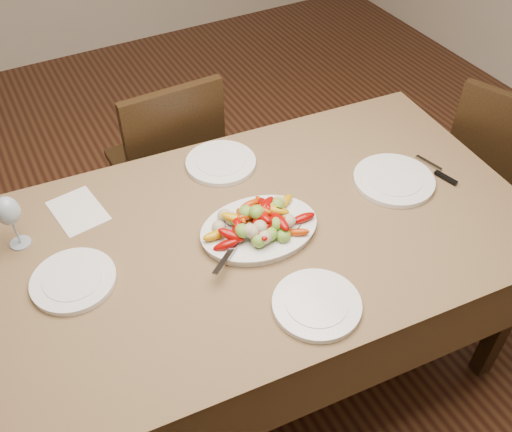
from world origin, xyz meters
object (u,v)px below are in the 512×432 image
object	(u,v)px
plate_right	(394,180)
chair_far	(164,163)
plate_far	(221,163)
wine_glass	(12,221)
chair_right	(503,173)
dining_table	(256,301)
serving_platter	(259,230)
plate_near	(317,305)
plate_left	(74,281)

from	to	relation	value
plate_right	chair_far	bearing A→B (deg)	124.39
plate_far	wine_glass	bearing A→B (deg)	-175.40
wine_glass	chair_right	bearing A→B (deg)	-7.62
chair_far	plate_right	xyz separation A→B (m)	(0.58, -0.84, 0.29)
dining_table	serving_platter	bearing A→B (deg)	-83.68
wine_glass	dining_table	bearing A→B (deg)	-23.52
dining_table	chair_far	world-z (taller)	chair_far
serving_platter	plate_right	size ratio (longest dim) A/B	1.31
plate_far	plate_near	bearing A→B (deg)	-93.32
dining_table	chair_far	distance (m)	0.83
chair_far	chair_right	xyz separation A→B (m)	(1.29, -0.78, 0.00)
dining_table	plate_left	size ratio (longest dim) A/B	7.30
dining_table	plate_far	distance (m)	0.53
dining_table	wine_glass	world-z (taller)	wine_glass
plate_left	plate_right	distance (m)	1.13
plate_near	plate_left	bearing A→B (deg)	144.60
plate_left	plate_far	distance (m)	0.70
wine_glass	chair_far	bearing A→B (deg)	38.15
plate_right	serving_platter	bearing A→B (deg)	179.58
chair_right	plate_far	xyz separation A→B (m)	(-1.21, 0.32, 0.29)
plate_right	wine_glass	size ratio (longest dim) A/B	1.40
plate_left	plate_near	distance (m)	0.72
dining_table	plate_near	bearing A→B (deg)	-89.22
dining_table	plate_far	world-z (taller)	plate_far
serving_platter	wine_glass	distance (m)	0.77
serving_platter	plate_near	size ratio (longest dim) A/B	1.46
chair_right	plate_right	xyz separation A→B (m)	(-0.71, -0.06, 0.29)
chair_right	wine_glass	bearing A→B (deg)	60.22
plate_far	wine_glass	xyz separation A→B (m)	(-0.74, -0.06, 0.09)
chair_far	plate_left	distance (m)	0.98
plate_left	wine_glass	bearing A→B (deg)	113.90
plate_near	plate_right	bearing A→B (deg)	31.79
dining_table	plate_far	xyz separation A→B (m)	(0.05, 0.36, 0.39)
plate_right	plate_far	size ratio (longest dim) A/B	1.11
chair_right	serving_platter	bearing A→B (deg)	70.43
dining_table	serving_platter	world-z (taller)	serving_platter
chair_far	plate_far	distance (m)	0.55
chair_far	plate_right	size ratio (longest dim) A/B	3.31
plate_left	plate_far	size ratio (longest dim) A/B	0.97
wine_glass	plate_near	bearing A→B (deg)	-43.42
plate_left	plate_near	size ratio (longest dim) A/B	0.98
plate_right	plate_near	distance (m)	0.64
plate_left	wine_glass	distance (m)	0.28
chair_right	wine_glass	world-z (taller)	wine_glass
dining_table	serving_platter	distance (m)	0.39
plate_left	dining_table	bearing A→B (deg)	-5.99
chair_far	plate_left	bearing A→B (deg)	52.35
dining_table	chair_right	bearing A→B (deg)	1.79
serving_platter	dining_table	bearing A→B (deg)	96.32
plate_right	chair_right	bearing A→B (deg)	4.88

